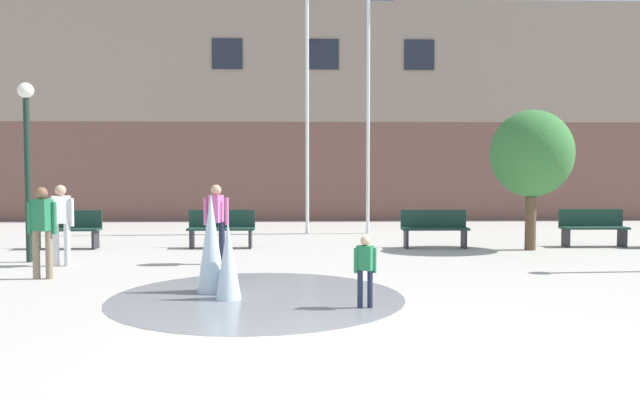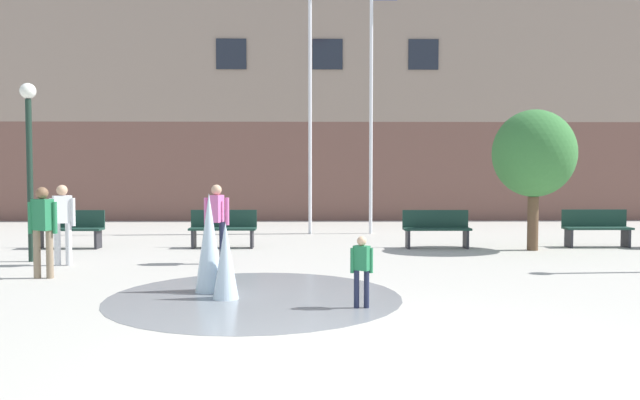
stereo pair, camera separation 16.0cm
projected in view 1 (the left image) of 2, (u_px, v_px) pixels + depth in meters
ground_plane at (383, 365)px, 6.03m from camera, size 100.00×100.00×0.00m
library_building at (321, 118)px, 25.79m from camera, size 36.00×6.05×8.09m
splash_fountain at (227, 261)px, 9.37m from camera, size 4.35×4.35×1.53m
park_bench_left_of_flagpoles at (67, 229)px, 14.87m from camera, size 1.60×0.44×0.91m
park_bench_under_right_flagpole at (221, 228)px, 15.02m from camera, size 1.60×0.44×0.91m
park_bench_near_trashcan at (434, 228)px, 15.04m from camera, size 1.60×0.44×0.91m
park_bench_far_right at (593, 227)px, 15.28m from camera, size 1.60×0.44×0.91m
adult_near_bench at (61, 219)px, 12.17m from camera, size 0.50×0.35×1.59m
child_running at (365, 266)px, 8.48m from camera, size 0.31×0.22×0.99m
adult_watching at (42, 225)px, 10.73m from camera, size 0.50×0.33×1.59m
teen_by_trashcan at (216, 218)px, 12.41m from camera, size 0.50×0.38×1.59m
flagpole_left at (308, 84)px, 18.19m from camera, size 0.80×0.10×8.29m
flagpole_right at (369, 95)px, 18.26m from camera, size 0.80×0.10×7.66m
lamp_post_left_lane at (27, 144)px, 12.61m from camera, size 0.32×0.32×3.65m
street_tree_near_building at (532, 154)px, 14.56m from camera, size 1.91×1.91×3.28m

